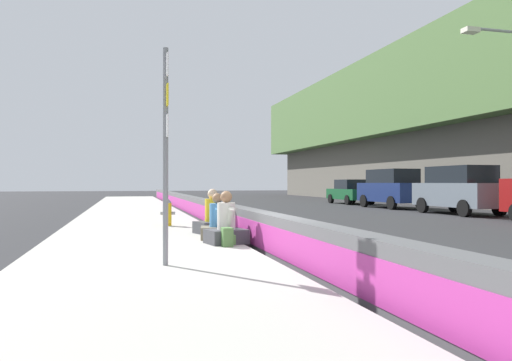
% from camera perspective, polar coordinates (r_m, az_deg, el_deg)
% --- Properties ---
extents(ground_plane, '(160.00, 160.00, 0.00)m').
position_cam_1_polar(ground_plane, '(10.15, 2.45, -8.78)').
color(ground_plane, '#2B2B2D').
rests_on(ground_plane, ground).
extents(sidewalk_strip, '(80.00, 4.40, 0.14)m').
position_cam_1_polar(sidewalk_strip, '(9.70, -12.86, -8.76)').
color(sidewalk_strip, '#B5B2A8').
rests_on(sidewalk_strip, ground_plane).
extents(jersey_barrier, '(76.00, 0.45, 0.85)m').
position_cam_1_polar(jersey_barrier, '(10.09, 2.43, -6.40)').
color(jersey_barrier, '#545456').
rests_on(jersey_barrier, ground_plane).
extents(route_sign_post, '(0.44, 0.09, 3.60)m').
position_cam_1_polar(route_sign_post, '(8.32, -10.37, 4.77)').
color(route_sign_post, gray).
rests_on(route_sign_post, sidewalk_strip).
extents(fire_hydrant, '(0.26, 0.46, 0.88)m').
position_cam_1_polar(fire_hydrant, '(15.83, -10.17, -3.56)').
color(fire_hydrant, gold).
rests_on(fire_hydrant, sidewalk_strip).
extents(seated_person_foreground, '(0.87, 0.97, 1.18)m').
position_cam_1_polar(seated_person_foreground, '(11.11, -3.46, -5.39)').
color(seated_person_foreground, '#424247').
rests_on(seated_person_foreground, sidewalk_strip).
extents(seated_person_middle, '(0.80, 0.89, 1.11)m').
position_cam_1_polar(seated_person_middle, '(12.00, -4.49, -5.11)').
color(seated_person_middle, '#706651').
rests_on(seated_person_middle, sidewalk_strip).
extents(seated_person_rear, '(0.96, 1.04, 1.20)m').
position_cam_1_polar(seated_person_rear, '(13.34, -5.04, -4.50)').
color(seated_person_rear, '#424247').
rests_on(seated_person_rear, sidewalk_strip).
extents(backpack, '(0.32, 0.28, 0.40)m').
position_cam_1_polar(backpack, '(10.63, -3.31, -6.57)').
color(backpack, '#4C7A3D').
rests_on(backpack, sidewalk_strip).
extents(parked_car_third, '(4.82, 2.11, 2.28)m').
position_cam_1_polar(parked_car_third, '(25.08, 22.45, -0.95)').
color(parked_car_third, slate).
rests_on(parked_car_third, ground_plane).
extents(parked_car_fourth, '(4.86, 2.18, 2.28)m').
position_cam_1_polar(parked_car_fourth, '(30.02, 15.39, -0.84)').
color(parked_car_fourth, navy).
rests_on(parked_car_fourth, ground_plane).
extents(parked_car_midline, '(4.52, 1.98, 1.71)m').
position_cam_1_polar(parked_car_midline, '(35.25, 10.88, -1.27)').
color(parked_car_midline, '#145128').
rests_on(parked_car_midline, ground_plane).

